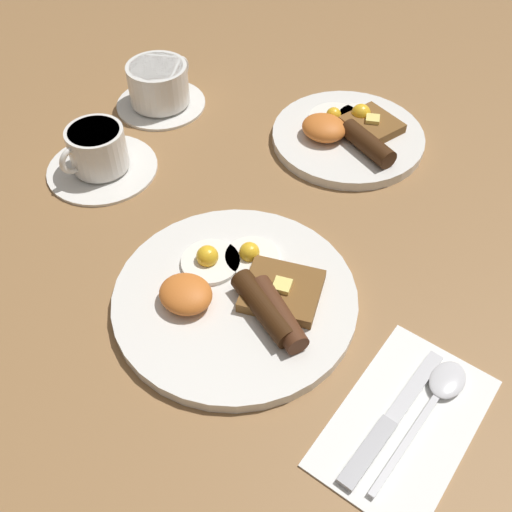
{
  "coord_description": "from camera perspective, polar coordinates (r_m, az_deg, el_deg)",
  "views": [
    {
      "loc": [
        0.25,
        -0.35,
        0.56
      ],
      "look_at": [
        -0.01,
        0.06,
        0.03
      ],
      "focal_mm": 42.0,
      "sensor_mm": 36.0,
      "label": 1
    }
  ],
  "objects": [
    {
      "name": "teacup_near",
      "position": [
        0.88,
        -14.76,
        9.3
      ],
      "size": [
        0.16,
        0.16,
        0.07
      ],
      "color": "silver",
      "rests_on": "ground_plane"
    },
    {
      "name": "breakfast_plate_far",
      "position": [
        0.92,
        8.78,
        11.41
      ],
      "size": [
        0.23,
        0.23,
        0.04
      ],
      "color": "silver",
      "rests_on": "ground_plane"
    },
    {
      "name": "knife",
      "position": [
        0.63,
        12.58,
        -15.13
      ],
      "size": [
        0.04,
        0.19,
        0.01
      ],
      "rotation": [
        0.0,
        0.0,
        1.45
      ],
      "color": "silver",
      "rests_on": "napkin"
    },
    {
      "name": "spoon",
      "position": [
        0.66,
        17.05,
        -12.3
      ],
      "size": [
        0.04,
        0.18,
        0.01
      ],
      "rotation": [
        0.0,
        0.0,
        1.45
      ],
      "color": "silver",
      "rests_on": "napkin"
    },
    {
      "name": "breakfast_plate_near",
      "position": [
        0.69,
        -1.78,
        -3.87
      ],
      "size": [
        0.28,
        0.28,
        0.04
      ],
      "color": "silver",
      "rests_on": "ground_plane"
    },
    {
      "name": "teacup_far",
      "position": [
        0.99,
        -9.2,
        15.57
      ],
      "size": [
        0.14,
        0.14,
        0.07
      ],
      "color": "silver",
      "rests_on": "ground_plane"
    },
    {
      "name": "ground_plane",
      "position": [
        0.7,
        -1.99,
        -4.44
      ],
      "size": [
        3.0,
        3.0,
        0.0
      ],
      "primitive_type": "plane",
      "color": "olive"
    },
    {
      "name": "napkin",
      "position": [
        0.64,
        14.03,
        -15.04
      ],
      "size": [
        0.14,
        0.21,
        0.01
      ],
      "primitive_type": "cube",
      "rotation": [
        0.0,
        0.0,
        -0.08
      ],
      "color": "white",
      "rests_on": "ground_plane"
    }
  ]
}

